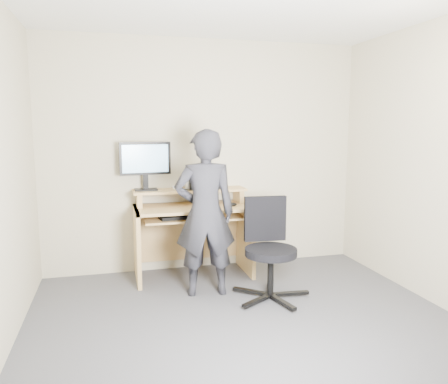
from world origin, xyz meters
name	(u,v)px	position (x,y,z in m)	size (l,w,h in m)	color
ground	(255,335)	(0.00, 0.00, 0.00)	(3.50, 3.50, 0.00)	#55555A
back_wall	(205,156)	(0.00, 1.75, 1.25)	(3.50, 0.02, 2.50)	#BCB595
desk	(192,224)	(-0.20, 1.53, 0.55)	(1.20, 0.60, 0.91)	#DBB16A
monitor	(145,162)	(-0.66, 1.62, 1.21)	(0.53, 0.15, 0.50)	black
external_drive	(193,180)	(-0.16, 1.60, 1.01)	(0.07, 0.13, 0.20)	black
travel_mug	(188,181)	(-0.22, 1.59, 0.99)	(0.08, 0.08, 0.17)	silver
smartphone	(218,188)	(0.10, 1.57, 0.92)	(0.07, 0.13, 0.01)	black
charger	(180,189)	(-0.33, 1.50, 0.93)	(0.04, 0.04, 0.04)	black
headphones	(180,188)	(-0.29, 1.68, 0.92)	(0.16, 0.16, 0.02)	silver
keyboard	(182,217)	(-0.33, 1.36, 0.67)	(0.46, 0.18, 0.03)	black
mouse	(232,204)	(0.20, 1.35, 0.77)	(0.10, 0.06, 0.04)	black
office_chair	(269,245)	(0.37, 0.72, 0.49)	(0.70, 0.72, 0.90)	black
person	(205,213)	(-0.18, 0.93, 0.78)	(0.57, 0.37, 1.55)	black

